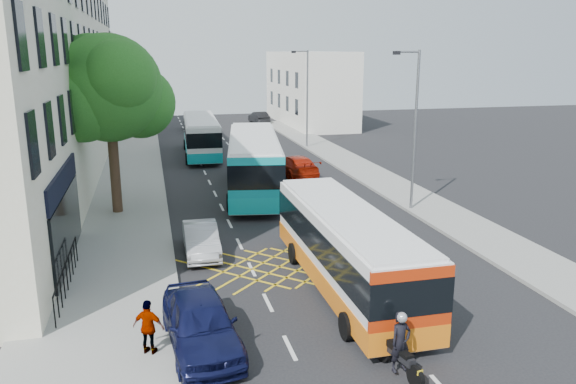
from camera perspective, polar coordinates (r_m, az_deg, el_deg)
ground at (r=17.31m, az=10.83°, el=-14.03°), size 120.00×120.00×0.00m
pavement_left at (r=29.93m, az=-16.88°, el=-2.02°), size 5.00×70.00×0.15m
pavement_right at (r=33.05m, az=11.96°, el=-0.21°), size 3.00×70.00×0.15m
terrace_main at (r=38.99m, az=-25.18°, el=10.88°), size 8.30×45.00×13.50m
terrace_far at (r=69.24m, az=-20.29°, el=10.75°), size 8.00×20.00×10.00m
building_right at (r=64.38m, az=2.13°, el=10.51°), size 6.00×18.00×8.00m
street_tree at (r=28.86m, az=-17.79°, el=9.90°), size 6.30×5.70×8.80m
lamp_near at (r=29.01m, az=12.64°, el=6.92°), size 1.45×0.15×8.00m
lamp_far at (r=47.67m, az=1.85°, el=9.97°), size 1.45×0.15×8.00m
railings at (r=20.68m, az=-21.56°, el=-7.80°), size 0.08×5.60×1.14m
bus_near at (r=19.50m, az=5.93°, el=-5.70°), size 2.56×10.16×2.86m
bus_mid at (r=32.68m, az=-3.48°, el=2.98°), size 4.67×12.31×3.38m
bus_far at (r=45.03m, az=-8.82°, el=5.68°), size 3.02×10.81×3.01m
motorbike at (r=15.07m, az=11.30°, el=-15.04°), size 0.72×1.95×1.75m
parked_car_blue at (r=16.17m, az=-8.85°, el=-12.98°), size 2.22×4.69×1.55m
parked_car_silver at (r=23.23m, az=-8.82°, el=-4.77°), size 1.37×3.85×1.26m
red_hatchback at (r=37.11m, az=0.75°, el=2.66°), size 2.50×5.02×1.40m
distant_car_grey at (r=59.64m, az=-9.18°, el=6.88°), size 2.74×5.31×1.43m
distant_car_silver at (r=53.23m, az=-3.25°, el=6.03°), size 1.45×3.50×1.18m
distant_car_dark at (r=64.84m, az=-2.98°, el=7.57°), size 1.92×4.23×1.35m
pedestrian_far at (r=15.90m, az=-13.97°, el=-13.17°), size 0.97×0.74×1.53m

